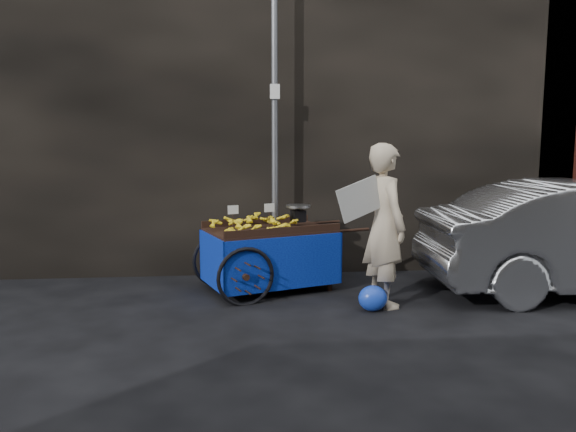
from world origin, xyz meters
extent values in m
plane|color=black|center=(0.00, 0.00, 0.00)|extent=(80.00, 80.00, 0.00)
cube|color=black|center=(-1.00, 2.60, 2.50)|extent=(11.00, 2.00, 5.00)
cylinder|color=slate|center=(0.30, 1.30, 2.00)|extent=(0.08, 0.08, 4.00)
cube|color=white|center=(0.30, 1.25, 2.40)|extent=(0.12, 0.02, 0.18)
cube|color=black|center=(0.20, 0.80, 0.72)|extent=(1.65, 1.32, 0.05)
cube|color=black|center=(0.06, 1.20, 0.78)|extent=(1.37, 0.51, 0.09)
cube|color=black|center=(0.34, 0.41, 0.78)|extent=(1.37, 0.51, 0.09)
cube|color=black|center=(0.91, 0.68, 0.36)|extent=(0.06, 0.06, 0.72)
cube|color=black|center=(0.67, 1.35, 0.36)|extent=(0.06, 0.06, 0.72)
cylinder|color=black|center=(1.21, 0.78, 0.72)|extent=(0.43, 0.18, 0.04)
cylinder|color=black|center=(0.97, 1.46, 0.72)|extent=(0.43, 0.18, 0.04)
torus|color=black|center=(-0.10, 0.18, 0.31)|extent=(0.65, 0.27, 0.67)
torus|color=black|center=(-0.43, 1.10, 0.31)|extent=(0.65, 0.27, 0.67)
cylinder|color=black|center=(-0.27, 0.64, 0.31)|extent=(0.38, 0.96, 0.04)
cube|color=#070D80|center=(0.35, 0.37, 0.41)|extent=(1.39, 0.51, 0.61)
cube|color=#070D80|center=(0.05, 1.24, 0.41)|extent=(1.39, 0.51, 0.61)
cube|color=#070D80|center=(-0.49, 0.56, 0.41)|extent=(0.33, 0.89, 0.61)
cube|color=#070D80|center=(0.89, 1.05, 0.41)|extent=(0.33, 0.89, 0.61)
cube|color=black|center=(0.57, 0.98, 0.87)|extent=(0.19, 0.17, 0.14)
cylinder|color=silver|center=(0.57, 0.98, 1.00)|extent=(0.39, 0.39, 0.03)
cube|color=white|center=(-0.23, 0.55, 1.01)|extent=(0.12, 0.05, 0.10)
cube|color=white|center=(0.19, 0.70, 1.01)|extent=(0.12, 0.05, 0.10)
imported|color=#C2AE90|center=(1.40, 0.05, 0.89)|extent=(0.59, 0.74, 1.77)
cube|color=silver|center=(1.09, -0.10, 1.19)|extent=(0.56, 0.21, 0.50)
ellipsoid|color=#193BBE|center=(1.23, -0.17, 0.14)|extent=(0.31, 0.25, 0.28)
camera|label=1|loc=(-0.21, -5.83, 1.81)|focal=35.00mm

